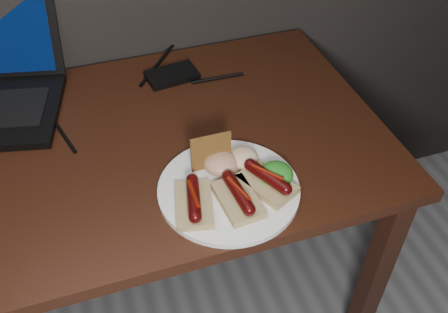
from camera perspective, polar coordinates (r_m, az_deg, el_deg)
name	(u,v)px	position (r m, az deg, el deg)	size (l,w,h in m)	color
desk	(82,183)	(1.20, -15.87, -2.91)	(1.40, 0.70, 0.75)	#36160D
hard_drive	(172,75)	(1.33, -5.97, 9.25)	(0.13, 0.08, 0.02)	black
desk_cables	(73,106)	(1.27, -16.92, 5.56)	(0.94, 0.38, 0.01)	black
plate	(229,189)	(1.01, 0.54, -3.76)	(0.29, 0.29, 0.01)	white
bread_sausage_left	(194,202)	(0.96, -3.46, -5.20)	(0.09, 0.13, 0.04)	tan
bread_sausage_center	(238,197)	(0.96, 1.63, -4.62)	(0.08, 0.12, 0.04)	tan
bread_sausage_right	(267,181)	(1.00, 4.95, -2.79)	(0.11, 0.13, 0.04)	tan
crispbread	(211,152)	(1.02, -1.50, 0.54)	(0.09, 0.01, 0.09)	olive
salad_greens	(276,174)	(1.01, 5.98, -2.01)	(0.07, 0.07, 0.04)	#136118
salsa_mound	(221,162)	(1.03, -0.37, -0.69)	(0.07, 0.07, 0.04)	maroon
coleslaw_mound	(243,157)	(1.04, 2.18, -0.10)	(0.06, 0.06, 0.04)	beige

